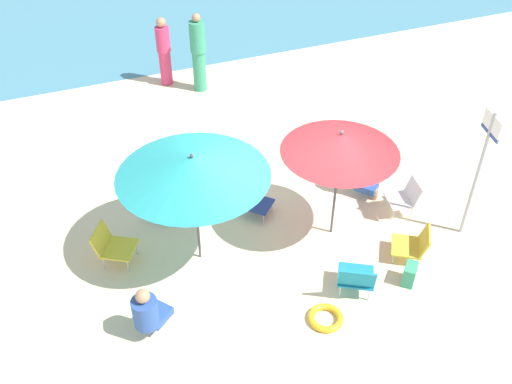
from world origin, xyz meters
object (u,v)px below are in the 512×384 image
object	(u,v)px
umbrella_red	(341,143)
beach_chair_d	(406,196)
person_a	(198,53)
person_c	(361,173)
warning_sign	(482,159)
umbrella_teal	(193,166)
beach_chair_e	(356,278)
beach_chair_b	(112,245)
swim_ring	(326,318)
person_b	(148,311)
beach_chair_a	(414,244)
beach_bag	(410,274)
beach_chair_c	(253,200)
beach_chair_f	(164,196)
person_d	(164,51)

from	to	relation	value
umbrella_red	beach_chair_d	size ratio (longest dim) A/B	3.35
beach_chair_d	person_a	xyz separation A→B (m)	(-1.93, 5.36, 0.58)
beach_chair_d	person_c	size ratio (longest dim) A/B	0.64
umbrella_red	warning_sign	xyz separation A→B (m)	(1.98, -0.78, -0.29)
umbrella_teal	beach_chair_e	bearing A→B (deg)	-40.29
beach_chair_b	swim_ring	xyz separation A→B (m)	(2.51, -2.26, -0.28)
beach_chair_b	warning_sign	xyz separation A→B (m)	(5.41, -1.44, 1.12)
beach_chair_b	person_b	xyz separation A→B (m)	(0.20, -1.58, 0.12)
beach_chair_a	warning_sign	xyz separation A→B (m)	(1.09, 0.20, 1.17)
umbrella_red	beach_chair_e	bearing A→B (deg)	-103.38
person_a	beach_bag	xyz separation A→B (m)	(1.10, -6.79, -0.73)
umbrella_teal	beach_chair_a	world-z (taller)	umbrella_teal
beach_chair_a	person_a	distance (m)	6.55
beach_chair_c	person_a	world-z (taller)	person_a
umbrella_teal	warning_sign	distance (m)	4.28
person_b	umbrella_teal	bearing A→B (deg)	9.65
beach_chair_e	person_a	xyz separation A→B (m)	(-0.23, 6.71, 0.55)
beach_chair_b	person_a	world-z (taller)	person_a
umbrella_red	beach_chair_d	bearing A→B (deg)	0.68
beach_chair_a	swim_ring	world-z (taller)	beach_chair_a
beach_chair_a	beach_bag	bearing A→B (deg)	85.13
beach_chair_a	beach_chair_f	xyz separation A→B (m)	(-3.28, 2.54, 0.01)
swim_ring	beach_bag	world-z (taller)	beach_bag
umbrella_teal	beach_chair_f	size ratio (longest dim) A/B	3.83
umbrella_red	beach_chair_b	distance (m)	3.76
person_d	person_b	bearing A→B (deg)	-47.21
umbrella_red	beach_chair_a	world-z (taller)	umbrella_red
umbrella_teal	swim_ring	world-z (taller)	umbrella_teal
swim_ring	beach_bag	bearing A→B (deg)	7.25
beach_chair_c	person_b	size ratio (longest dim) A/B	0.76
person_d	warning_sign	xyz separation A→B (m)	(3.16, -6.73, 0.66)
beach_chair_c	person_d	xyz separation A→B (m)	(-0.17, 5.03, 0.52)
beach_chair_d	person_b	world-z (taller)	person_b
beach_chair_c	beach_bag	world-z (taller)	beach_chair_c
umbrella_red	person_b	world-z (taller)	umbrella_red
beach_chair_d	swim_ring	distance (m)	2.83
beach_chair_f	person_a	distance (m)	4.29
beach_bag	beach_chair_a	bearing A→B (deg)	52.04
person_a	beach_bag	distance (m)	6.92
beach_chair_e	beach_chair_d	bearing A→B (deg)	-21.18
umbrella_red	beach_chair_f	distance (m)	3.20
beach_chair_c	beach_chair_d	xyz separation A→B (m)	(2.40, -0.91, 0.04)
umbrella_red	beach_chair_e	size ratio (longest dim) A/B	2.56
person_a	person_d	distance (m)	0.86
person_c	beach_bag	world-z (taller)	person_c
beach_chair_e	person_c	size ratio (longest dim) A/B	0.83
person_a	beach_bag	size ratio (longest dim) A/B	5.38
beach_chair_c	beach_chair_f	distance (m)	1.51
person_a	warning_sign	size ratio (longest dim) A/B	0.79
person_b	beach_chair_a	bearing A→B (deg)	-38.92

